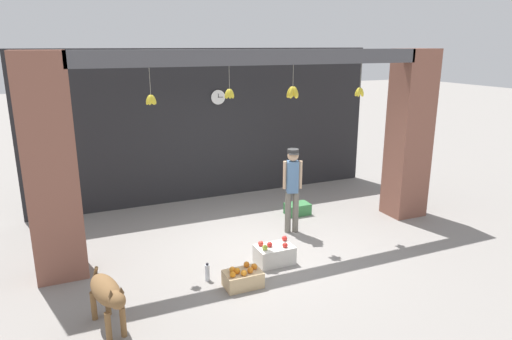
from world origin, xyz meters
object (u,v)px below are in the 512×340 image
Objects in this scene: shopkeeper at (292,185)px; wall_clock at (218,97)px; fruit_crate_apples at (274,254)px; dog at (107,293)px; water_bottle at (207,272)px; produce_box_green at (297,209)px; fruit_crate_oranges at (243,278)px.

shopkeeper is 4.72× the size of wall_clock.
wall_clock is (0.30, 3.45, 2.09)m from fruit_crate_apples.
fruit_crate_apples is at bearing 70.10° from shopkeeper.
water_bottle is at bearing 102.73° from dog.
shopkeeper reaches higher than fruit_crate_apples.
fruit_crate_apples is 2.21m from produce_box_green.
fruit_crate_oranges is at bearing 87.23° from dog.
wall_clock reaches higher than water_bottle.
shopkeeper is 1.49m from fruit_crate_apples.
fruit_crate_apples is 1.14m from water_bottle.
shopkeeper is at bearing 105.34° from dog.
wall_clock is at bearing 133.62° from dog.
dog is 0.67× the size of shopkeeper.
water_bottle is (1.44, 0.67, -0.36)m from dog.
produce_box_green is at bearing -105.50° from shopkeeper.
produce_box_green is 1.75× the size of water_bottle.
wall_clock is (-0.53, 2.46, 1.33)m from shopkeeper.
fruit_crate_oranges reaches higher than produce_box_green.
wall_clock is at bearing 75.38° from fruit_crate_oranges.
fruit_crate_apples is at bearing -128.00° from produce_box_green.
shopkeeper is 2.95× the size of fruit_crate_oranges.
dog is 4.69m from produce_box_green.
fruit_crate_oranges is at bearing -146.68° from fruit_crate_apples.
fruit_crate_apples is 4.04m from wall_clock.
shopkeeper is at bearing -77.92° from wall_clock.
fruit_crate_apples is 1.21× the size of produce_box_green.
produce_box_green is (0.53, 0.75, -0.79)m from shopkeeper.
wall_clock reaches higher than dog.
fruit_crate_oranges is 4.57m from wall_clock.
dog reaches higher than fruit_crate_oranges.
produce_box_green is 2.92m from wall_clock.
wall_clock is at bearing 121.85° from produce_box_green.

